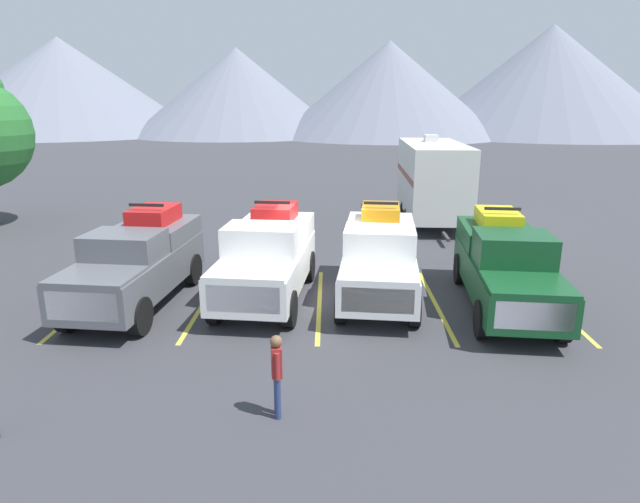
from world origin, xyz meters
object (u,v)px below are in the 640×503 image
pickup_truck_a (138,260)px  pickup_truck_b (268,256)px  person_b (277,370)px  pickup_truck_c (379,256)px  camper_trailer_a (432,178)px  pickup_truck_d (505,263)px

pickup_truck_a → pickup_truck_b: (3.49, 0.47, 0.01)m
pickup_truck_a → pickup_truck_b: size_ratio=1.04×
pickup_truck_a → person_b: size_ratio=3.64×
pickup_truck_c → person_b: (-2.32, -6.17, -0.30)m
pickup_truck_b → camper_trailer_a: (6.36, 9.96, 0.81)m
pickup_truck_b → pickup_truck_c: size_ratio=1.00×
pickup_truck_c → pickup_truck_d: bearing=-11.1°
camper_trailer_a → pickup_truck_b: bearing=-122.6°
pickup_truck_b → pickup_truck_d: pickup_truck_b is taller
person_b → pickup_truck_c: bearing=69.4°
pickup_truck_d → camper_trailer_a: (-0.08, 10.49, 0.84)m
camper_trailer_a → pickup_truck_a: bearing=-133.4°
person_b → pickup_truck_a: bearing=127.6°
pickup_truck_a → person_b: bearing=-52.4°
pickup_truck_d → camper_trailer_a: size_ratio=0.74×
pickup_truck_a → pickup_truck_c: size_ratio=1.04×
pickup_truck_b → camper_trailer_a: bearing=57.4°
pickup_truck_a → pickup_truck_d: (9.93, -0.06, -0.02)m
pickup_truck_b → pickup_truck_c: pickup_truck_b is taller
pickup_truck_d → person_b: size_ratio=3.90×
pickup_truck_a → pickup_truck_c: pickup_truck_a is taller
pickup_truck_c → person_b: bearing=-110.6°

